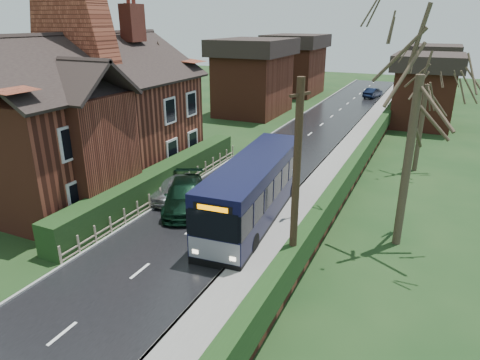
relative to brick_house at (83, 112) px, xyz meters
The scene contains 18 objects.
ground 10.87m from the brick_house, 28.67° to the right, with size 140.00×140.00×0.00m, color #273F1B.
road 11.07m from the brick_house, 30.89° to the left, with size 6.00×100.00×0.02m, color black.
pavement 14.64m from the brick_house, 21.92° to the left, with size 2.50×100.00×0.14m, color slate.
kerb_right 13.59m from the brick_house, 23.91° to the left, with size 0.12×100.00×0.14m, color gray.
kerb_left 8.85m from the brick_house, 42.59° to the left, with size 0.12×100.00×0.10m, color gray.
front_hedge 6.02m from the brick_house, ahead, with size 1.20×16.00×1.60m, color black.
picket_fence 6.83m from the brick_house, ahead, with size 0.10×16.00×0.90m, color gray, non-canonical shape.
right_wall_hedge 15.80m from the brick_house, 19.77° to the left, with size 0.60×50.00×1.80m.
brick_house is the anchor object (origin of this frame).
bus 11.31m from the brick_house, ahead, with size 3.13×10.35×3.10m.
car_silver 7.01m from the brick_house, ahead, with size 1.50×3.73×1.27m, color silver.
car_green 8.05m from the brick_house, ahead, with size 2.02×4.97×1.44m, color black.
car_distant 40.45m from the brick_house, 74.54° to the left, with size 1.30×3.74×1.23m, color black.
bus_stop_sign 12.99m from the brick_house, ahead, with size 0.08×0.42×2.78m.
telegraph_pole 15.47m from the brick_house, 19.92° to the right, with size 0.45×0.96×7.74m.
tree_right_near 18.08m from the brick_house, ahead, with size 4.90×4.90×10.58m.
tree_right_far 20.87m from the brick_house, 31.51° to the left, with size 4.17×4.17×8.06m.
tree_house_side 6.49m from the brick_house, 96.37° to the left, with size 4.82×4.82×10.96m.
Camera 1 is at (9.79, -13.60, 9.40)m, focal length 32.00 mm.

